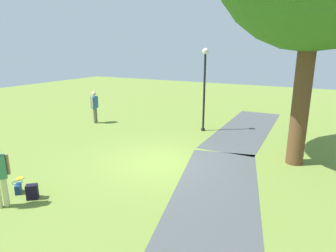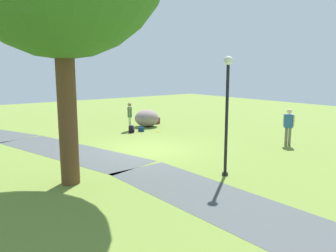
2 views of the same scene
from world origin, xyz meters
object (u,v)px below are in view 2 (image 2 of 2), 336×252
Objects in this scene: man_near_boulder at (289,124)px; spare_backpack_on_lawn at (131,129)px; backpack_by_boulder at (157,121)px; frisbee_on_grass at (159,131)px; lawn_boulder at (147,118)px; lamp_post at (227,104)px; handbag_on_grass at (141,129)px; woman_with_handbag at (130,115)px.

spare_backpack_on_lawn is at bearing 30.19° from man_near_boulder.
backpack_by_boulder reaches higher than frisbee_on_grass.
lamp_post is at bearing 160.63° from lawn_boulder.
man_near_boulder is at bearing -164.43° from lawn_boulder.
lamp_post is 8.59m from frisbee_on_grass.
handbag_on_grass is 0.63m from spare_backpack_on_lawn.
lawn_boulder is 1.26m from backpack_by_boulder.
woman_with_handbag is 4.15× the size of handbag_on_grass.
backpack_by_boulder is at bearing 7.61° from man_near_boulder.
handbag_on_grass is (-1.17, 1.18, -0.38)m from lawn_boulder.
lawn_boulder is 8.50m from man_near_boulder.
lamp_post is 8.87m from handbag_on_grass.
backpack_by_boulder is at bearing -67.62° from lawn_boulder.
lamp_post is at bearing 168.57° from woman_with_handbag.
handbag_on_grass is at bearing 26.29° from man_near_boulder.
spare_backpack_on_lawn is 1.77× the size of frisbee_on_grass.
man_near_boulder reaches higher than frisbee_on_grass.
backpack_by_boulder is (8.64, 1.15, -0.79)m from man_near_boulder.
woman_with_handbag is (8.97, -1.81, -1.45)m from lamp_post.
man_near_boulder is at bearing -153.62° from woman_with_handbag.
woman_with_handbag is 8.55m from man_near_boulder.
spare_backpack_on_lawn is (0.03, 0.63, 0.05)m from handbag_on_grass.
spare_backpack_on_lawn is at bearing 122.15° from lawn_boulder.
handbag_on_grass is 0.96× the size of spare_backpack_on_lawn.
handbag_on_grass is at bearing -92.78° from spare_backpack_on_lawn.
lamp_post is at bearing 159.14° from frisbee_on_grass.
backpack_by_boulder reaches higher than handbag_on_grass.
lawn_boulder is (9.49, -3.33, -1.86)m from lamp_post.
woman_with_handbag is at bearing -11.43° from lamp_post.
handbag_on_grass is at bearing 134.71° from lawn_boulder.
lawn_boulder reaches higher than spare_backpack_on_lawn.
handbag_on_grass is 1.00m from frisbee_on_grass.
man_near_boulder is at bearing -172.39° from backpack_by_boulder.
lamp_post is 2.46× the size of lawn_boulder.
lamp_post is 5.93m from man_near_boulder.
spare_backpack_on_lawn is at bearing 118.62° from backpack_by_boulder.
woman_with_handbag reaches higher than spare_backpack_on_lawn.
man_near_boulder reaches higher than handbag_on_grass.
backpack_by_boulder is at bearing -54.70° from handbag_on_grass.
man_near_boulder reaches higher than backpack_by_boulder.
lamp_post is at bearing 103.10° from man_near_boulder.
woman_with_handbag is at bearing 108.79° from lawn_boulder.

